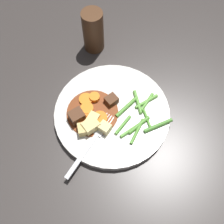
# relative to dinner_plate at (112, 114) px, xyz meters

# --- Properties ---
(ground_plane) EXTENTS (3.00, 3.00, 0.00)m
(ground_plane) POSITION_rel_dinner_plate_xyz_m (0.00, 0.00, -0.01)
(ground_plane) COLOR #383330
(dinner_plate) EXTENTS (0.27, 0.27, 0.02)m
(dinner_plate) POSITION_rel_dinner_plate_xyz_m (0.00, 0.00, 0.00)
(dinner_plate) COLOR white
(dinner_plate) RESTS_ON ground_plane
(stew_sauce) EXTENTS (0.12, 0.12, 0.00)m
(stew_sauce) POSITION_rel_dinner_plate_xyz_m (0.05, -0.00, 0.01)
(stew_sauce) COLOR brown
(stew_sauce) RESTS_ON dinner_plate
(carrot_slice_0) EXTENTS (0.04, 0.04, 0.01)m
(carrot_slice_0) POSITION_rel_dinner_plate_xyz_m (0.06, 0.03, 0.01)
(carrot_slice_0) COLOR orange
(carrot_slice_0) RESTS_ON dinner_plate
(carrot_slice_1) EXTENTS (0.04, 0.04, 0.01)m
(carrot_slice_1) POSITION_rel_dinner_plate_xyz_m (0.06, -0.03, 0.01)
(carrot_slice_1) COLOR orange
(carrot_slice_1) RESTS_ON dinner_plate
(carrot_slice_2) EXTENTS (0.05, 0.05, 0.01)m
(carrot_slice_2) POSITION_rel_dinner_plate_xyz_m (0.03, 0.02, 0.01)
(carrot_slice_2) COLOR orange
(carrot_slice_2) RESTS_ON dinner_plate
(carrot_slice_3) EXTENTS (0.04, 0.04, 0.01)m
(carrot_slice_3) POSITION_rel_dinner_plate_xyz_m (0.06, -0.01, 0.01)
(carrot_slice_3) COLOR orange
(carrot_slice_3) RESTS_ON dinner_plate
(carrot_slice_4) EXTENTS (0.03, 0.03, 0.01)m
(carrot_slice_4) POSITION_rel_dinner_plate_xyz_m (0.04, -0.04, 0.02)
(carrot_slice_4) COLOR orange
(carrot_slice_4) RESTS_ON dinner_plate
(carrot_slice_5) EXTENTS (0.03, 0.03, 0.01)m
(carrot_slice_5) POSITION_rel_dinner_plate_xyz_m (0.07, 0.00, 0.01)
(carrot_slice_5) COLOR orange
(carrot_slice_5) RESTS_ON dinner_plate
(potato_chunk_0) EXTENTS (0.03, 0.03, 0.02)m
(potato_chunk_0) POSITION_rel_dinner_plate_xyz_m (0.02, 0.04, 0.02)
(potato_chunk_0) COLOR #EAD68C
(potato_chunk_0) RESTS_ON dinner_plate
(potato_chunk_1) EXTENTS (0.03, 0.04, 0.02)m
(potato_chunk_1) POSITION_rel_dinner_plate_xyz_m (0.04, 0.02, 0.02)
(potato_chunk_1) COLOR #E5CC7A
(potato_chunk_1) RESTS_ON dinner_plate
(potato_chunk_2) EXTENTS (0.04, 0.04, 0.02)m
(potato_chunk_2) POSITION_rel_dinner_plate_xyz_m (0.05, 0.04, 0.02)
(potato_chunk_2) COLOR #E5CC7A
(potato_chunk_2) RESTS_ON dinner_plate
(potato_chunk_3) EXTENTS (0.03, 0.03, 0.02)m
(potato_chunk_3) POSITION_rel_dinner_plate_xyz_m (0.07, 0.05, 0.02)
(potato_chunk_3) COLOR #DBBC6B
(potato_chunk_3) RESTS_ON dinner_plate
(meat_chunk_0) EXTENTS (0.04, 0.04, 0.03)m
(meat_chunk_0) POSITION_rel_dinner_plate_xyz_m (0.08, 0.01, 0.02)
(meat_chunk_0) COLOR #56331E
(meat_chunk_0) RESTS_ON dinner_plate
(meat_chunk_1) EXTENTS (0.04, 0.04, 0.02)m
(meat_chunk_1) POSITION_rel_dinner_plate_xyz_m (0.00, -0.03, 0.02)
(meat_chunk_1) COLOR #56331E
(meat_chunk_1) RESTS_ON dinner_plate
(green_bean_0) EXTENTS (0.02, 0.05, 0.01)m
(green_bean_0) POSITION_rel_dinner_plate_xyz_m (-0.08, 0.03, 0.01)
(green_bean_0) COLOR #599E38
(green_bean_0) RESTS_ON dinner_plate
(green_bean_1) EXTENTS (0.07, 0.03, 0.01)m
(green_bean_1) POSITION_rel_dinner_plate_xyz_m (-0.10, 0.04, 0.01)
(green_bean_1) COLOR #4C8E33
(green_bean_1) RESTS_ON dinner_plate
(green_bean_2) EXTENTS (0.05, 0.04, 0.01)m
(green_bean_2) POSITION_rel_dinner_plate_xyz_m (-0.06, 0.04, 0.01)
(green_bean_2) COLOR #599E38
(green_bean_2) RESTS_ON dinner_plate
(green_bean_3) EXTENTS (0.04, 0.06, 0.01)m
(green_bean_3) POSITION_rel_dinner_plate_xyz_m (-0.05, 0.05, 0.01)
(green_bean_3) COLOR #599E38
(green_bean_3) RESTS_ON dinner_plate
(green_bean_4) EXTENTS (0.04, 0.05, 0.01)m
(green_bean_4) POSITION_rel_dinner_plate_xyz_m (-0.09, -0.02, 0.01)
(green_bean_4) COLOR #66AD42
(green_bean_4) RESTS_ON dinner_plate
(green_bean_5) EXTENTS (0.05, 0.03, 0.01)m
(green_bean_5) POSITION_rel_dinner_plate_xyz_m (-0.04, 0.05, 0.01)
(green_bean_5) COLOR #66AD42
(green_bean_5) RESTS_ON dinner_plate
(green_bean_6) EXTENTS (0.04, 0.05, 0.01)m
(green_bean_6) POSITION_rel_dinner_plate_xyz_m (-0.02, 0.04, 0.01)
(green_bean_6) COLOR #599E38
(green_bean_6) RESTS_ON dinner_plate
(green_bean_7) EXTENTS (0.06, 0.04, 0.01)m
(green_bean_7) POSITION_rel_dinner_plate_xyz_m (-0.08, -0.02, 0.01)
(green_bean_7) COLOR #66AD42
(green_bean_7) RESTS_ON dinner_plate
(green_bean_8) EXTENTS (0.02, 0.06, 0.01)m
(green_bean_8) POSITION_rel_dinner_plate_xyz_m (-0.06, -0.02, 0.01)
(green_bean_8) COLOR #66AD42
(green_bean_8) RESTS_ON dinner_plate
(green_bean_9) EXTENTS (0.06, 0.05, 0.01)m
(green_bean_9) POSITION_rel_dinner_plate_xyz_m (-0.04, -0.01, 0.01)
(green_bean_9) COLOR #599E38
(green_bean_9) RESTS_ON dinner_plate
(fork) EXTENTS (0.11, 0.15, 0.00)m
(fork) POSITION_rel_dinner_plate_xyz_m (0.05, 0.08, 0.01)
(fork) COLOR silver
(fork) RESTS_ON dinner_plate
(pepper_mill) EXTENTS (0.05, 0.05, 0.12)m
(pepper_mill) POSITION_rel_dinner_plate_xyz_m (0.04, -0.21, 0.05)
(pepper_mill) COLOR #4C2D19
(pepper_mill) RESTS_ON ground_plane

